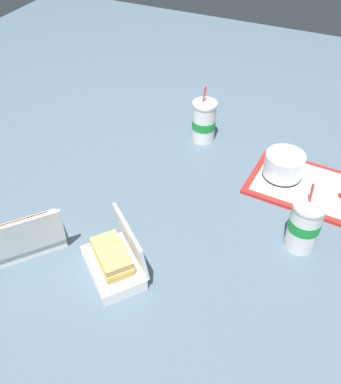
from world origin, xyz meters
name	(u,v)px	position (x,y,z in m)	size (l,w,h in m)	color
ground_plane	(167,200)	(0.00, 0.00, 0.00)	(3.20, 3.20, 0.00)	#4C6070
food_tray	(306,186)	(-0.40, -0.25, 0.01)	(0.39, 0.28, 0.01)	red
cake_container	(284,166)	(-0.31, -0.26, 0.05)	(0.13, 0.13, 0.09)	black
napkin_stack	(320,179)	(-0.43, -0.29, 0.02)	(0.10, 0.10, 0.00)	white
plastic_fork	(311,200)	(-0.42, -0.18, 0.02)	(0.11, 0.01, 0.01)	white
clamshell_hotdog_center	(26,235)	(0.28, 0.34, 0.04)	(0.25, 0.25, 0.17)	white
clamshell_sandwich_back	(115,261)	(0.01, 0.32, 0.04)	(0.23, 0.22, 0.16)	white
soda_cup_right	(304,225)	(-0.43, 0.01, 0.08)	(0.09, 0.09, 0.22)	white
soda_cup_left	(204,122)	(0.02, -0.37, 0.08)	(0.09, 0.09, 0.22)	white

